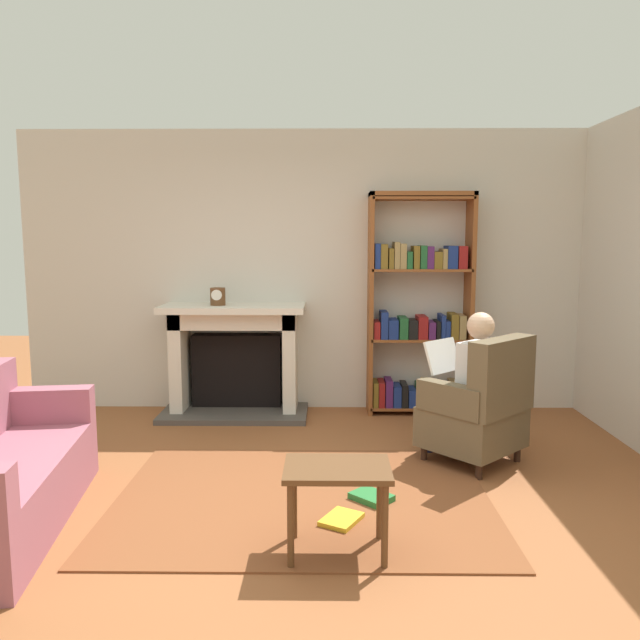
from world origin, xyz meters
TOP-DOWN VIEW (x-y plane):
  - ground at (0.00, 0.00)m, footprint 14.00×14.00m
  - back_wall at (0.00, 2.55)m, footprint 5.60×0.10m
  - area_rug at (0.00, 0.30)m, footprint 2.40×1.80m
  - fireplace at (-0.72, 2.30)m, footprint 1.37×0.64m
  - mantel_clock at (-0.86, 2.20)m, footprint 0.14×0.14m
  - bookshelf at (1.03, 2.33)m, footprint 0.98×0.32m
  - armchair_reading at (1.29, 0.95)m, footprint 0.89×0.89m
  - seated_reader at (1.21, 1.04)m, footprint 0.58×0.59m
  - side_table at (0.21, -0.39)m, footprint 0.56×0.39m
  - scattered_books at (0.36, 0.14)m, footprint 0.49×0.61m

SIDE VIEW (x-z plane):
  - ground at x=0.00m, z-range 0.00..0.00m
  - area_rug at x=0.00m, z-range 0.00..0.01m
  - scattered_books at x=0.36m, z-range 0.01..0.05m
  - side_table at x=0.21m, z-range 0.16..0.65m
  - armchair_reading at x=1.29m, z-range -0.06..0.91m
  - fireplace at x=-0.72m, z-range 0.03..1.09m
  - seated_reader at x=1.21m, z-range 0.05..1.19m
  - bookshelf at x=1.03m, z-range -0.07..2.03m
  - mantel_clock at x=-0.86m, z-range 1.06..1.22m
  - back_wall at x=0.00m, z-range 0.00..2.70m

